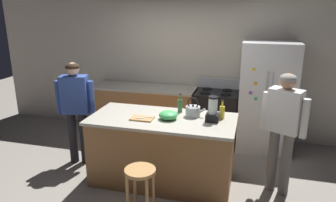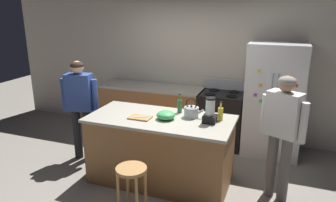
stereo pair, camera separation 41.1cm
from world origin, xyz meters
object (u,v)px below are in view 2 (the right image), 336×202
Objects in this scene: person_by_island_left at (80,101)px; cutting_board at (140,118)px; stove_range at (221,119)px; bottle_soda at (220,113)px; chef_knife at (141,117)px; person_by_sink_right at (282,127)px; blender_appliance at (210,112)px; bar_stool at (132,178)px; kitchen_island at (161,149)px; bottle_olive_oil at (180,106)px; tea_kettle at (191,112)px; mixing_bowl at (166,115)px; refrigerator at (274,100)px.

person_by_island_left is 5.37× the size of cutting_board.
cutting_board is at bearing -115.78° from stove_range.
bottle_soda reaches higher than chef_knife.
person_by_sink_right reaches higher than blender_appliance.
bar_stool is at bearing -103.31° from stove_range.
bottle_soda reaches higher than stove_range.
person_by_sink_right is (1.56, 0.13, 0.51)m from kitchen_island.
bar_stool is 1.30m from bottle_olive_oil.
tea_kettle is at bearing 68.66° from bar_stool.
blender_appliance is 1.12× the size of cutting_board.
tea_kettle is (0.21, -0.12, -0.02)m from bottle_olive_oil.
bottle_soda is at bearing 52.10° from blender_appliance.
blender_appliance reaches higher than mixing_bowl.
stove_range reaches higher than bar_stool.
refrigerator is at bearing 63.26° from blender_appliance.
stove_range reaches higher than mixing_bowl.
blender_appliance is at bearing -127.90° from bottle_soda.
bar_stool is at bearing -111.34° from tea_kettle.
bottle_soda is 0.93× the size of tea_kettle.
blender_appliance is at bearing -4.23° from person_by_island_left.
blender_appliance is at bearing -174.81° from person_by_sink_right.
refrigerator reaches higher than tea_kettle.
cutting_board is (-0.42, -0.42, -0.09)m from bottle_olive_oil.
stove_range is 3.78× the size of cutting_board.
chef_knife is (0.02, 0.00, 0.01)m from cutting_board.
bar_stool is 1.88× the size of blender_appliance.
chef_knife is at bearing -15.10° from person_by_island_left.
blender_appliance is (0.12, -1.47, 0.61)m from stove_range.
person_by_sink_right is 1.18m from tea_kettle.
kitchen_island is 7.84× the size of mixing_bowl.
cutting_board is at bearing -153.96° from kitchen_island.
person_by_island_left is at bearing 179.61° from bottle_soda.
cutting_board is (-0.23, 0.74, 0.47)m from bar_stool.
cutting_board is 0.02m from chef_knife.
person_by_island_left reaches higher than cutting_board.
kitchen_island is 1.07× the size of refrigerator.
mixing_bowl is (-1.31, -1.53, 0.08)m from refrigerator.
mixing_bowl is 0.92× the size of tea_kettle.
person_by_sink_right is 5.90× the size of bottle_olive_oil.
bottle_soda is at bearing 2.87° from tea_kettle.
bottle_soda is at bearing -80.10° from stove_range.
bar_stool is 1.43m from bottle_soda.
stove_range is 1.79m from person_by_sink_right.
blender_appliance reaches higher than stove_range.
mixing_bowl is at bearing 15.33° from cutting_board.
kitchen_island is 2.10m from refrigerator.
kitchen_island is 0.56m from chef_knife.
person_by_island_left reaches higher than stove_range.
mixing_bowl reaches higher than kitchen_island.
blender_appliance is 1.22× the size of bottle_olive_oil.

